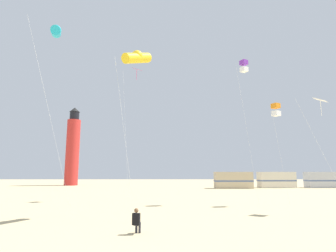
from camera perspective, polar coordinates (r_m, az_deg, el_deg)
The scene contains 11 objects.
kite_flyer_standing at distance 13.65m, azimuth -6.42°, elevation -18.58°, with size 0.39×0.54×1.16m.
kite_diamond_rainbow at distance 30.69m, azimuth -6.61°, elevation 10.19°, with size 2.17×2.17×13.99m.
kite_tube_cyan at distance 23.81m, azimuth -21.91°, elevation 17.48°, with size 3.35×3.60×14.00m.
kite_tube_gold at distance 19.66m, azimuth -6.33°, elevation 13.73°, with size 2.49×2.69×11.21m.
kite_box_violet at distance 28.66m, azimuth 15.24°, elevation 11.66°, with size 1.43×1.33×13.53m.
kite_box_orange at distance 26.92m, azimuth 21.16°, elevation 3.09°, with size 1.06×1.01×8.90m.
kite_diamond_white at distance 23.28m, azimuth 28.69°, elevation 3.99°, with size 2.64×2.64×8.24m.
lighthouse_distant at distance 63.60m, azimuth -18.88°, elevation -4.31°, with size 2.80×2.80×16.80m.
rv_van_tan at distance 50.43m, azimuth 13.17°, elevation -10.72°, with size 6.47×2.42×2.80m.
rv_van_cream at distance 54.82m, azimuth 21.25°, elevation -10.21°, with size 6.60×2.82×2.80m.
rv_van_silver at distance 58.46m, azimuth 29.23°, elevation -9.57°, with size 6.47×2.41×2.80m.
Camera 1 is at (1.38, -6.36, 2.82)m, focal length 29.86 mm.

